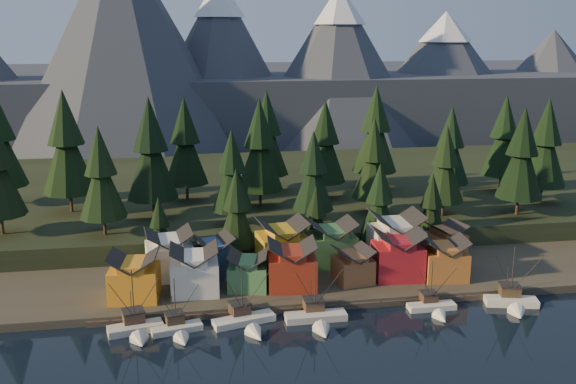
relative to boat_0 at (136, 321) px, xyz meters
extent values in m
plane|color=black|center=(31.39, -10.86, -2.39)|extent=(500.00, 500.00, 0.00)
cube|color=#393529|center=(31.39, 29.14, -1.64)|extent=(400.00, 50.00, 1.50)
cube|color=black|center=(31.39, 79.14, 0.61)|extent=(420.00, 100.00, 6.00)
cube|color=#4E4138|center=(31.39, 5.64, -1.89)|extent=(80.00, 4.00, 1.00)
cube|color=#464D5B|center=(31.39, 229.14, 12.61)|extent=(560.00, 160.00, 30.00)
cone|color=#464D5B|center=(-13.61, 169.14, 42.61)|extent=(100.00, 100.00, 90.00)
cone|color=#464D5B|center=(26.39, 187.14, 33.61)|extent=(80.00, 80.00, 72.00)
cone|color=#464D5B|center=(76.39, 175.14, 31.61)|extent=(84.00, 84.00, 68.00)
cone|color=white|center=(76.39, 175.14, 57.45)|extent=(23.52, 23.52, 16.32)
cone|color=#464D5B|center=(131.39, 191.14, 26.61)|extent=(92.00, 92.00, 58.00)
cone|color=white|center=(131.39, 191.14, 48.65)|extent=(25.76, 25.76, 13.92)
cone|color=#464D5B|center=(191.39, 199.14, 22.61)|extent=(88.00, 88.00, 50.00)
cube|color=beige|center=(-0.23, 1.00, -2.02)|extent=(9.54, 5.13, 1.70)
cone|color=beige|center=(0.88, -3.84, -2.02)|extent=(3.80, 3.73, 3.19)
cube|color=black|center=(-0.23, 1.00, -2.65)|extent=(9.76, 5.24, 0.37)
cube|color=#4E3729|center=(-0.60, 2.61, -0.37)|extent=(4.03, 3.87, 1.91)
cube|color=#292626|center=(-0.60, 2.61, 0.69)|extent=(4.28, 4.12, 0.21)
cylinder|color=black|center=(-0.35, 1.54, 3.56)|extent=(0.19, 0.19, 9.57)
cylinder|color=black|center=(-1.02, 4.44, 1.12)|extent=(0.15, 0.15, 4.68)
cube|color=beige|center=(6.59, -0.08, -2.07)|extent=(8.85, 4.54, 1.47)
cone|color=beige|center=(7.61, -4.61, -2.07)|extent=(3.32, 3.42, 2.76)
cube|color=black|center=(6.59, -0.08, -2.62)|extent=(9.06, 4.63, 0.32)
cube|color=#483826|center=(6.25, 1.42, -0.64)|extent=(3.48, 3.34, 1.66)
cube|color=#292626|center=(6.25, 1.42, 0.28)|extent=(3.70, 3.56, 0.18)
cylinder|color=black|center=(6.48, 0.42, 2.76)|extent=(0.17, 0.17, 8.28)
cylinder|color=black|center=(5.87, 3.13, 0.65)|extent=(0.13, 0.13, 4.05)
cube|color=silver|center=(17.97, 1.17, -2.03)|extent=(11.25, 5.85, 1.63)
cone|color=silver|center=(19.56, -4.56, -2.03)|extent=(3.94, 4.38, 3.06)
cube|color=black|center=(17.97, 1.17, -2.64)|extent=(11.52, 5.97, 0.36)
cube|color=#4E3429|center=(17.44, 3.07, -0.45)|extent=(3.97, 3.83, 1.84)
cube|color=#292626|center=(17.44, 3.07, 0.57)|extent=(4.22, 4.08, 0.20)
cylinder|color=black|center=(17.79, 1.80, 3.33)|extent=(0.18, 0.18, 9.19)
cylinder|color=black|center=(16.84, 5.23, 0.98)|extent=(0.14, 0.14, 4.49)
cube|color=beige|center=(30.47, 0.48, -2.02)|extent=(10.77, 3.31, 1.69)
cone|color=beige|center=(30.54, -5.40, -2.02)|extent=(3.22, 3.70, 3.17)
cube|color=black|center=(30.47, 0.48, -2.65)|extent=(11.03, 3.36, 0.37)
cube|color=brown|center=(30.44, 2.45, -0.38)|extent=(3.42, 3.21, 1.90)
cube|color=#292626|center=(30.44, 2.45, 0.67)|extent=(3.64, 3.43, 0.21)
cylinder|color=black|center=(30.46, 1.14, 3.53)|extent=(0.19, 0.19, 9.51)
cylinder|color=black|center=(30.41, 4.67, 1.10)|extent=(0.15, 0.15, 4.65)
cube|color=white|center=(52.03, 1.44, -2.08)|extent=(8.70, 2.74, 1.42)
cone|color=white|center=(52.08, -3.33, -2.08)|extent=(2.69, 2.99, 2.66)
cube|color=black|center=(52.03, 1.44, -2.61)|extent=(8.92, 2.79, 0.31)
cube|color=#453125|center=(52.02, 3.03, -0.70)|extent=(2.86, 2.69, 1.60)
cube|color=#292626|center=(52.02, 3.03, 0.18)|extent=(3.04, 2.87, 0.18)
cylinder|color=black|center=(52.03, 1.97, 2.58)|extent=(0.16, 0.16, 7.98)
cylinder|color=black|center=(52.00, 4.82, 0.54)|extent=(0.12, 0.12, 3.90)
cube|color=white|center=(67.20, 0.89, -2.01)|extent=(9.89, 5.45, 1.75)
cone|color=white|center=(65.96, -4.10, -2.01)|extent=(3.96, 3.90, 3.29)
cube|color=black|center=(67.20, 0.89, -2.66)|extent=(10.13, 5.56, 0.38)
cube|color=#443724|center=(67.62, 2.56, -0.31)|extent=(4.20, 4.04, 1.97)
cube|color=#292626|center=(67.62, 2.56, 0.79)|extent=(4.46, 4.30, 0.22)
cylinder|color=black|center=(67.34, 1.45, 3.75)|extent=(0.20, 0.20, 9.86)
cylinder|color=black|center=(68.09, 4.45, 1.23)|extent=(0.15, 0.15, 4.82)
cube|color=orange|center=(-0.84, 11.60, 2.08)|extent=(9.27, 8.29, 5.94)
cube|color=orange|center=(-0.84, 11.60, 5.65)|extent=(5.39, 7.80, 1.21)
cube|color=white|center=(9.99, 12.57, 2.25)|extent=(8.76, 7.81, 6.27)
cube|color=white|center=(9.99, 12.57, 5.98)|extent=(4.85, 7.61, 1.22)
cube|color=#437C47|center=(20.02, 12.90, 1.53)|extent=(8.46, 8.09, 4.84)
cube|color=#437C47|center=(20.02, 12.90, 4.45)|extent=(5.23, 7.31, 1.02)
cube|color=maroon|center=(28.19, 12.06, 2.26)|extent=(9.60, 8.64, 6.31)
cube|color=maroon|center=(28.19, 12.06, 6.03)|extent=(5.58, 8.13, 1.26)
cube|color=brown|center=(40.40, 13.05, 1.50)|extent=(7.65, 7.65, 4.77)
cube|color=brown|center=(40.40, 13.05, 4.34)|extent=(4.66, 7.04, 0.94)
cube|color=maroon|center=(49.57, 13.62, 2.51)|extent=(9.70, 8.35, 6.79)
cube|color=maroon|center=(49.57, 13.62, 6.54)|extent=(5.56, 7.92, 1.30)
cube|color=#A7632B|center=(58.58, 11.92, 1.93)|extent=(8.86, 7.94, 5.63)
cube|color=#A7632B|center=(58.58, 11.92, 5.30)|extent=(5.17, 7.43, 1.15)
cube|color=white|center=(5.33, 21.25, 2.55)|extent=(9.68, 8.82, 6.87)
cube|color=white|center=(5.33, 21.25, 6.59)|extent=(5.72, 8.21, 1.24)
cube|color=#314C75|center=(13.84, 20.66, 2.11)|extent=(8.77, 8.43, 5.99)
cube|color=#314C75|center=(13.84, 20.66, 5.61)|extent=(5.51, 7.53, 1.04)
cube|color=gold|center=(28.04, 22.72, 2.69)|extent=(10.50, 9.26, 7.16)
cube|color=gold|center=(28.04, 22.72, 6.93)|extent=(6.21, 8.55, 1.34)
cube|color=#3D713E|center=(38.34, 22.73, 2.43)|extent=(9.72, 8.14, 6.63)
cube|color=#3D713E|center=(38.34, 22.73, 6.38)|extent=(5.49, 7.80, 1.32)
cube|color=beige|center=(51.56, 20.85, 3.08)|extent=(10.37, 9.26, 7.93)
cube|color=beige|center=(51.56, 20.85, 7.75)|extent=(5.78, 8.99, 1.43)
cube|color=#9C6137|center=(62.99, 22.02, 1.97)|extent=(8.33, 8.00, 5.73)
cube|color=#9C6137|center=(62.99, 22.02, 5.32)|extent=(5.21, 7.17, 0.99)
cylinder|color=#332319|center=(-30.61, 41.14, 5.91)|extent=(0.70, 0.70, 4.60)
cylinder|color=#332319|center=(-18.61, 57.14, 6.22)|extent=(0.70, 0.70, 5.23)
cone|color=black|center=(-18.61, 57.14, 17.55)|extent=(12.78, 12.78, 18.01)
cone|color=black|center=(-18.61, 57.14, 26.84)|extent=(8.71, 8.71, 13.07)
cylinder|color=#332319|center=(-8.61, 37.14, 5.70)|extent=(0.70, 0.70, 4.18)
cone|color=black|center=(-8.61, 37.14, 14.75)|extent=(10.21, 10.21, 14.39)
cone|color=black|center=(-8.61, 37.14, 22.17)|extent=(6.96, 6.96, 10.44)
cylinder|color=#332319|center=(1.39, 49.14, 6.12)|extent=(0.70, 0.70, 5.02)
cone|color=black|center=(1.39, 49.14, 16.99)|extent=(12.26, 12.26, 17.28)
cone|color=black|center=(1.39, 49.14, 25.91)|extent=(8.36, 8.36, 12.54)
cylinder|color=#332319|center=(9.39, 64.14, 5.98)|extent=(0.70, 0.70, 4.74)
cone|color=black|center=(9.39, 64.14, 16.24)|extent=(11.58, 11.58, 16.32)
cone|color=black|center=(9.39, 64.14, 24.66)|extent=(7.89, 7.89, 11.84)
cylinder|color=#332319|center=(19.39, 39.14, 5.56)|extent=(0.70, 0.70, 3.90)
cone|color=black|center=(19.39, 39.14, 14.01)|extent=(9.53, 9.53, 13.43)
cone|color=black|center=(19.39, 39.14, 20.94)|extent=(6.50, 6.50, 9.75)
cylinder|color=#332319|center=(27.39, 54.14, 6.01)|extent=(0.70, 0.70, 4.79)
cone|color=black|center=(27.39, 54.14, 16.40)|extent=(11.72, 11.72, 16.51)
cone|color=black|center=(27.39, 54.14, 24.92)|extent=(7.99, 7.99, 11.99)
cylinder|color=#332319|center=(37.39, 37.14, 5.52)|extent=(0.70, 0.70, 3.81)
cone|color=black|center=(37.39, 37.14, 13.77)|extent=(9.32, 9.32, 13.13)
cone|color=black|center=(37.39, 37.14, 20.55)|extent=(6.35, 6.35, 9.53)
cylinder|color=#332319|center=(45.39, 61.14, 5.88)|extent=(0.70, 0.70, 4.53)
cone|color=black|center=(45.39, 61.14, 15.70)|extent=(11.08, 11.08, 15.61)
cone|color=black|center=(45.39, 61.14, 23.75)|extent=(7.55, 7.55, 11.33)
cylinder|color=#332319|center=(53.39, 44.14, 5.66)|extent=(0.70, 0.70, 4.09)
cone|color=black|center=(53.39, 44.14, 14.52)|extent=(10.00, 10.00, 14.09)
cone|color=black|center=(53.39, 44.14, 21.79)|extent=(6.82, 6.82, 10.23)
cylinder|color=#332319|center=(61.39, 69.14, 6.13)|extent=(0.70, 0.70, 5.04)
cone|color=black|center=(61.39, 69.14, 17.06)|extent=(12.33, 12.33, 17.38)
cone|color=black|center=(61.39, 69.14, 26.03)|extent=(8.41, 8.41, 12.61)
cylinder|color=#332319|center=(69.39, 39.14, 5.53)|extent=(0.70, 0.70, 3.83)
cone|color=black|center=(69.39, 39.14, 13.83)|extent=(9.37, 9.37, 13.20)
cone|color=black|center=(69.39, 39.14, 20.64)|extent=(6.39, 6.39, 9.58)
cylinder|color=#332319|center=(77.39, 55.14, 5.75)|extent=(0.70, 0.70, 4.28)
cone|color=black|center=(77.39, 55.14, 15.01)|extent=(10.45, 10.45, 14.73)
cone|color=black|center=(77.39, 55.14, 22.61)|extent=(7.13, 7.13, 10.69)
cylinder|color=#332319|center=(87.39, 37.14, 5.90)|extent=(0.70, 0.70, 4.58)
cone|color=black|center=(87.39, 37.14, 15.81)|extent=(11.19, 11.19, 15.76)
cone|color=black|center=(87.39, 37.14, 23.95)|extent=(7.63, 7.63, 11.44)
cylinder|color=#332319|center=(95.39, 61.14, 5.92)|extent=(0.70, 0.70, 4.62)
cone|color=black|center=(95.39, 61.14, 15.93)|extent=(11.29, 11.29, 15.91)
cone|color=black|center=(95.39, 61.14, 24.14)|extent=(7.70, 7.70, 11.55)
cylinder|color=#332319|center=(31.39, 71.14, 6.05)|extent=(0.70, 0.70, 4.87)
cone|color=black|center=(31.39, 71.14, 16.60)|extent=(11.91, 11.91, 16.78)
cone|color=black|center=(31.39, 71.14, 25.26)|extent=(8.12, 8.12, 12.18)
cylinder|color=#332319|center=(-36.61, 67.14, 6.20)|extent=(0.70, 0.70, 5.18)
cylinder|color=#332319|center=(99.39, 47.14, 5.98)|extent=(0.70, 0.70, 4.74)
cone|color=black|center=(99.39, 47.14, 16.24)|extent=(11.58, 11.58, 16.32)
cone|color=black|center=(99.39, 47.14, 24.66)|extent=(7.90, 7.90, 11.84)
cylinder|color=#332319|center=(3.39, 29.14, 0.39)|extent=(0.70, 0.70, 2.56)
cone|color=black|center=(3.39, 29.14, 5.92)|extent=(6.25, 6.25, 8.80)
cone|color=black|center=(3.39, 29.14, 10.47)|extent=(4.26, 4.26, 6.39)
cylinder|color=#332319|center=(19.39, 29.14, 0.85)|extent=(0.70, 0.70, 3.48)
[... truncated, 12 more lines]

